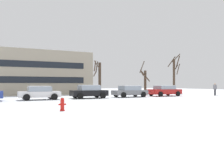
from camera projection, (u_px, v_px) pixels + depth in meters
name	position (u px, v px, depth m)	size (l,w,h in m)	color
fire_hydrant	(62.00, 104.00, 13.05)	(0.44, 0.30, 0.81)	red
parked_car_white	(39.00, 93.00, 22.34)	(4.01, 2.14, 1.39)	white
parked_car_black	(89.00, 92.00, 24.66)	(4.02, 2.01, 1.49)	black
parked_car_gray	(130.00, 91.00, 27.07)	(4.25, 2.10, 1.41)	slate
parked_car_red	(164.00, 91.00, 29.34)	(4.40, 2.19, 1.42)	red
pedestrian_crossing	(215.00, 88.00, 30.85)	(0.43, 0.44, 1.71)	black
tree_far_left	(99.00, 77.00, 30.08)	(1.19, 1.69, 4.83)	#423326
tree_far_mid	(174.00, 74.00, 35.23)	(1.61, 1.90, 6.40)	#423326
tree_far_right	(145.00, 81.00, 32.70)	(1.42, 1.84, 5.06)	#423326
building_far_left	(37.00, 73.00, 35.15)	(15.59, 8.29, 6.63)	#9E937F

